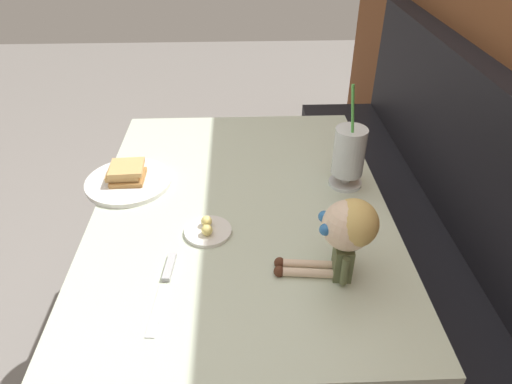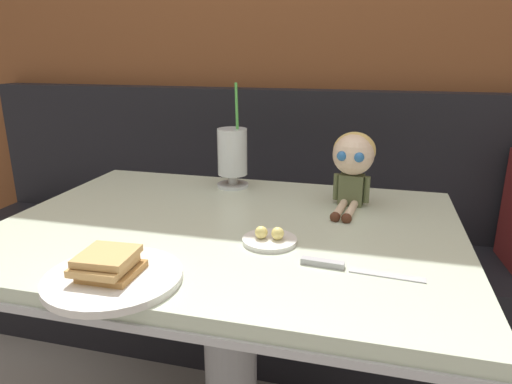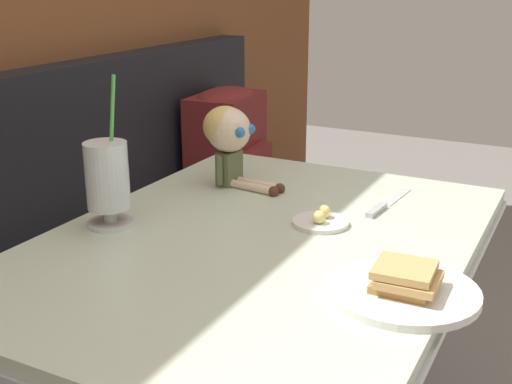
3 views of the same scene
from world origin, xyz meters
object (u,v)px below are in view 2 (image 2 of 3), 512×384
object	(u,v)px
toast_plate	(112,274)
seated_doll	(353,158)
milkshake_glass	(232,154)
butter_knife	(340,266)
butter_saucer	(270,239)

from	to	relation	value
toast_plate	seated_doll	world-z (taller)	seated_doll
milkshake_glass	butter_knife	world-z (taller)	milkshake_glass
toast_plate	milkshake_glass	size ratio (longest dim) A/B	0.79
butter_saucer	butter_knife	distance (m)	0.18
butter_saucer	seated_doll	distance (m)	0.37
milkshake_glass	butter_knife	size ratio (longest dim) A/B	1.34
milkshake_glass	toast_plate	bearing A→B (deg)	-92.71
seated_doll	toast_plate	bearing A→B (deg)	-125.31
milkshake_glass	butter_saucer	world-z (taller)	milkshake_glass
toast_plate	seated_doll	xyz separation A→B (m)	(0.39, 0.55, 0.11)
toast_plate	butter_saucer	world-z (taller)	toast_plate
toast_plate	butter_saucer	bearing A→B (deg)	45.86
butter_knife	seated_doll	world-z (taller)	seated_doll
butter_knife	butter_saucer	bearing A→B (deg)	151.86
butter_knife	toast_plate	bearing A→B (deg)	-158.11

